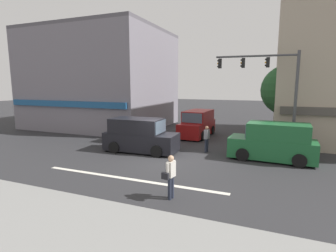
# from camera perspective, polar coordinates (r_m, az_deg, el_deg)

# --- Properties ---
(ground_plane) EXTENTS (120.00, 120.00, 0.00)m
(ground_plane) POSITION_cam_1_polar(r_m,az_deg,el_deg) (15.15, -1.72, -7.17)
(ground_plane) COLOR #2B2B2D
(lane_marking_stripe) EXTENTS (9.00, 0.24, 0.01)m
(lane_marking_stripe) POSITION_cam_1_polar(r_m,az_deg,el_deg) (12.18, -8.46, -11.34)
(lane_marking_stripe) COLOR silver
(lane_marking_stripe) RESTS_ON ground
(sidewalk_curb) EXTENTS (40.00, 5.00, 0.16)m
(sidewalk_curb) POSITION_cam_1_polar(r_m,az_deg,el_deg) (8.64, -26.65, -20.66)
(sidewalk_curb) COLOR gray
(sidewalk_curb) RESTS_ON ground
(building_left_block) EXTENTS (12.68, 10.85, 9.47)m
(building_left_block) POSITION_cam_1_polar(r_m,az_deg,el_deg) (28.07, -14.10, 9.80)
(building_left_block) COLOR slate
(building_left_block) RESTS_ON ground
(street_tree) EXTENTS (3.57, 3.57, 5.62)m
(street_tree) POSITION_cam_1_polar(r_m,az_deg,el_deg) (20.76, 24.42, 7.10)
(street_tree) COLOR #4C3823
(street_tree) RESTS_ON ground
(utility_pole_near_left) EXTENTS (1.40, 0.22, 8.29)m
(utility_pole_near_left) POSITION_cam_1_polar(r_m,az_deg,el_deg) (22.19, -15.78, 8.87)
(utility_pole_near_left) COLOR brown
(utility_pole_near_left) RESTS_ON ground
(traffic_light_mast) EXTENTS (4.88, 0.51, 6.20)m
(traffic_light_mast) POSITION_cam_1_polar(r_m,az_deg,el_deg) (17.38, 21.94, 8.64)
(traffic_light_mast) COLOR #47474C
(traffic_light_mast) RESTS_ON ground
(van_parked_curbside) EXTENTS (4.69, 2.22, 2.11)m
(van_parked_curbside) POSITION_cam_1_polar(r_m,az_deg,el_deg) (15.84, 21.97, -3.36)
(van_parked_curbside) COLOR #1E6033
(van_parked_curbside) RESTS_ON ground
(van_approaching_near) EXTENTS (4.65, 2.15, 2.11)m
(van_approaching_near) POSITION_cam_1_polar(r_m,az_deg,el_deg) (16.67, -6.15, -2.16)
(van_approaching_near) COLOR black
(van_approaching_near) RESTS_ON ground
(van_waiting_far) EXTENTS (2.22, 4.69, 2.11)m
(van_waiting_far) POSITION_cam_1_polar(r_m,az_deg,el_deg) (21.69, 6.43, 0.44)
(van_waiting_far) COLOR maroon
(van_waiting_far) RESTS_ON ground
(pedestrian_foreground_with_bag) EXTENTS (0.38, 0.67, 1.67)m
(pedestrian_foreground_with_bag) POSITION_cam_1_polar(r_m,az_deg,el_deg) (9.78, 0.55, -10.50)
(pedestrian_foreground_with_bag) COLOR #232838
(pedestrian_foreground_with_bag) RESTS_ON ground
(pedestrian_mid_crossing) EXTENTS (0.32, 0.55, 1.67)m
(pedestrian_mid_crossing) POSITION_cam_1_polar(r_m,az_deg,el_deg) (16.58, 8.42, -2.46)
(pedestrian_mid_crossing) COLOR #232838
(pedestrian_mid_crossing) RESTS_ON ground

